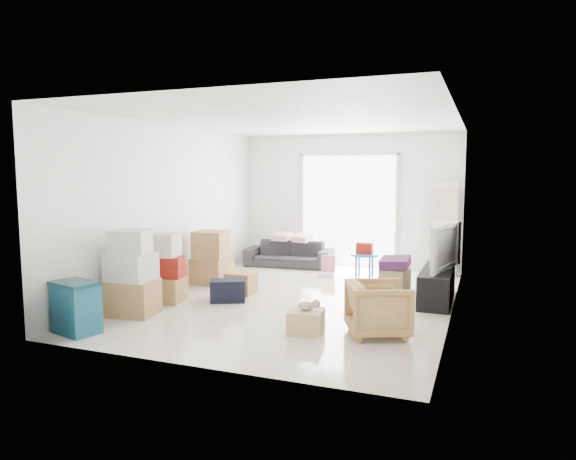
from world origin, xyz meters
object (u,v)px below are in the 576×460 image
at_px(television, 438,264).
at_px(kids_table, 364,253).
at_px(storage_bins, 76,307).
at_px(armchair, 378,306).
at_px(wood_crate, 306,321).
at_px(ottoman, 395,281).
at_px(tv_console, 437,285).
at_px(sofa, 289,250).
at_px(ac_tower, 445,229).

distance_m(television, kids_table, 1.99).
bearing_deg(kids_table, storage_bins, -118.61).
distance_m(armchair, storage_bins, 3.60).
height_order(kids_table, wood_crate, kids_table).
relative_size(armchair, storage_bins, 1.12).
height_order(television, ottoman, television).
bearing_deg(wood_crate, kids_table, 91.21).
bearing_deg(armchair, tv_console, -38.33).
bearing_deg(wood_crate, storage_bins, -158.06).
bearing_deg(ottoman, armchair, -85.72).
height_order(storage_bins, ottoman, storage_bins).
bearing_deg(tv_console, sofa, 148.32).
height_order(sofa, ottoman, sofa).
height_order(television, sofa, sofa).
height_order(ac_tower, tv_console, ac_tower).
distance_m(ac_tower, armchair, 4.07).
height_order(ac_tower, kids_table, ac_tower).
bearing_deg(television, kids_table, 60.01).
height_order(ac_tower, armchair, ac_tower).
bearing_deg(sofa, ac_tower, -1.62).
bearing_deg(wood_crate, ac_tower, 72.86).
relative_size(tv_console, television, 1.25).
relative_size(television, ottoman, 2.93).
height_order(ac_tower, television, ac_tower).
xyz_separation_m(ac_tower, armchair, (-0.46, -4.01, -0.52)).
bearing_deg(tv_console, storage_bins, -141.05).
bearing_deg(sofa, kids_table, -21.56).
xyz_separation_m(kids_table, wood_crate, (0.07, -3.52, -0.32)).
relative_size(storage_bins, kids_table, 0.99).
distance_m(ottoman, kids_table, 1.40).
bearing_deg(sofa, armchair, -60.40).
xyz_separation_m(armchair, ottoman, (-0.16, 2.19, -0.15)).
relative_size(sofa, ottoman, 4.45).
distance_m(ac_tower, tv_console, 2.16).
relative_size(sofa, wood_crate, 4.39).
bearing_deg(armchair, wood_crate, 78.62).
xyz_separation_m(ottoman, kids_table, (-0.75, 1.15, 0.25)).
distance_m(television, armchair, 2.02).
distance_m(ac_tower, kids_table, 1.58).
bearing_deg(ottoman, tv_console, -20.21).
bearing_deg(wood_crate, television, 57.67).
distance_m(television, storage_bins, 5.02).
distance_m(ac_tower, sofa, 3.11).
relative_size(ac_tower, armchair, 2.48).
xyz_separation_m(sofa, storage_bins, (-0.79, -5.07, -0.03)).
height_order(storage_bins, kids_table, kids_table).
distance_m(storage_bins, wood_crate, 2.76).
bearing_deg(armchair, ac_tower, -30.20).
height_order(ac_tower, sofa, ac_tower).
relative_size(ac_tower, wood_crate, 4.31).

